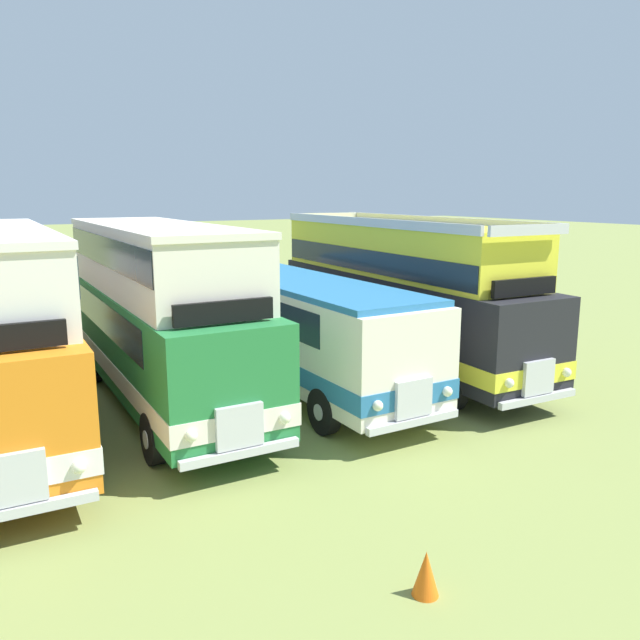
% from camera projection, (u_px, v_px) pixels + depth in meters
% --- Properties ---
extents(bus_sixth_in_row, '(2.65, 9.88, 4.49)m').
position_uv_depth(bus_sixth_in_row, '(160.00, 308.00, 15.31)').
color(bus_sixth_in_row, '#237538').
rests_on(bus_sixth_in_row, ground).
extents(bus_seventh_in_row, '(2.70, 11.15, 2.99)m').
position_uv_depth(bus_seventh_in_row, '(288.00, 320.00, 17.44)').
color(bus_seventh_in_row, silver).
rests_on(bus_seventh_in_row, ground).
extents(bus_eighth_in_row, '(2.88, 10.94, 4.52)m').
position_uv_depth(bus_eighth_in_row, '(400.00, 290.00, 18.84)').
color(bus_eighth_in_row, black).
rests_on(bus_eighth_in_row, ground).
extents(cone_near_end, '(0.36, 0.36, 0.63)m').
position_uv_depth(cone_near_end, '(426.00, 573.00, 8.27)').
color(cone_near_end, orange).
rests_on(cone_near_end, ground).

